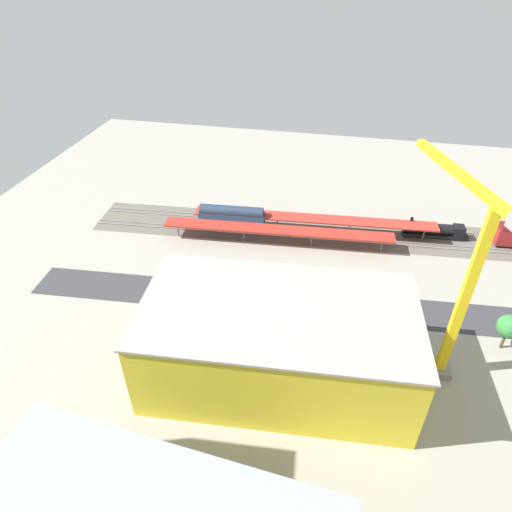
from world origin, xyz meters
The scene contains 24 objects.
ground_plane centered at (0.00, 0.00, 0.00)m, with size 181.65×181.65×0.00m, color #9E998C.
rail_bed centered at (0.00, -22.63, 0.00)m, with size 113.53×14.49×0.01m, color #665E54.
street_asphalt centered at (0.00, 5.35, 0.00)m, with size 113.53×9.00×0.01m, color #38383D.
track_rails centered at (0.00, -22.63, 0.18)m, with size 113.26×16.07×0.12m.
platform_canopy_near centered at (9.40, -15.14, 3.73)m, with size 54.51×8.01×3.99m.
platform_canopy_far centered at (1.54, -21.86, 3.89)m, with size 59.39×8.44×4.09m.
locomotive centered at (-28.17, -25.88, 1.77)m, with size 15.66×3.69×4.99m.
freight_coach_far centered at (21.66, -19.38, 3.36)m, with size 16.62×4.21×6.37m.
parked_car_0 centered at (-14.31, 2.32, 0.71)m, with size 4.73×2.21×1.59m.
parked_car_1 centered at (-5.99, 1.57, 0.74)m, with size 4.16×1.86×1.67m.
parked_car_2 centered at (2.90, 1.64, 0.78)m, with size 4.16×1.93×1.76m.
parked_car_3 centered at (10.96, 1.88, 0.80)m, with size 4.13×1.99×1.81m.
parked_car_4 centered at (19.05, 2.11, 0.72)m, with size 4.67×2.22×1.60m.
parked_car_5 centered at (26.23, 2.27, 0.77)m, with size 4.70×1.87×1.74m.
construction_building centered at (2.84, 23.81, 7.13)m, with size 41.94×22.31×14.25m, color yellow.
construction_roof_slab centered at (2.84, 23.81, 14.45)m, with size 42.54×22.91×0.40m, color #ADA89E.
tower_crane centered at (-23.14, 15.62, 19.87)m, with size 11.39×26.01×33.16m.
box_truck_0 centered at (-7.99, 8.42, 1.78)m, with size 9.97×3.43×3.63m.
box_truck_1 centered at (-5.88, 6.07, 1.62)m, with size 10.17×3.11×3.27m.
box_truck_2 centered at (-0.86, 5.70, 1.77)m, with size 8.58×3.39×3.64m.
street_tree_0 centered at (-35.58, 9.78, 5.07)m, with size 4.27×4.27×7.24m.
street_tree_1 centered at (-16.18, 11.16, 4.95)m, with size 6.02×6.02×7.96m.
street_tree_2 centered at (15.85, 11.06, 4.46)m, with size 4.19×4.19×6.57m.
traffic_light centered at (-10.39, 9.88, 4.29)m, with size 0.50×0.36×6.46m.
Camera 1 is at (-4.02, 73.26, 59.90)m, focal length 31.27 mm.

